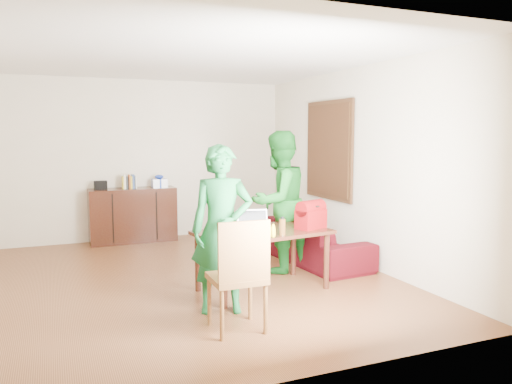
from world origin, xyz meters
name	(u,v)px	position (x,y,z in m)	size (l,w,h in m)	color
room	(178,174)	(0.01, 0.13, 1.31)	(5.20, 5.70, 2.90)	#492612
table	(263,238)	(0.78, -0.70, 0.61)	(1.58, 1.03, 0.70)	black
chair	(237,298)	(0.09, -1.71, 0.30)	(0.48, 0.46, 1.05)	brown
person_near	(222,229)	(0.13, -1.19, 0.85)	(0.62, 0.41, 1.69)	#145E2B
person_far	(279,202)	(1.30, -0.02, 0.92)	(0.89, 0.69, 1.83)	#16641C
laptop	(254,229)	(0.63, -0.80, 0.74)	(0.40, 0.32, 0.25)	white
bananas	(271,235)	(0.70, -1.10, 0.72)	(0.15, 0.10, 0.06)	yellow
bottle	(282,226)	(0.88, -1.01, 0.80)	(0.07, 0.07, 0.20)	#5C3715
red_bag	(311,217)	(1.35, -0.79, 0.82)	(0.35, 0.20, 0.26)	maroon
sofa	(312,241)	(1.95, 0.25, 0.29)	(1.96, 0.76, 0.57)	#410816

